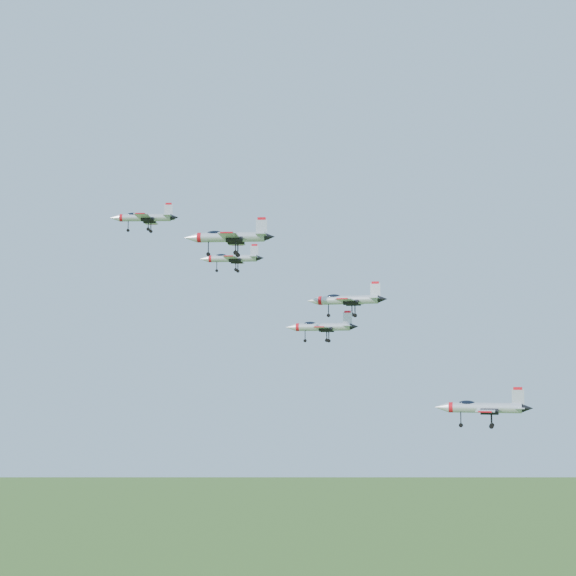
# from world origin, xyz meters

# --- Properties ---
(jet_lead) EXTENTS (12.94, 10.86, 3.47)m
(jet_lead) POSITION_xyz_m (-24.64, 13.35, 161.01)
(jet_lead) COLOR silver
(jet_left_high) EXTENTS (10.71, 8.89, 2.86)m
(jet_left_high) POSITION_xyz_m (-3.45, -0.39, 150.79)
(jet_left_high) COLOR silver
(jet_right_high) EXTENTS (12.58, 10.51, 3.36)m
(jet_right_high) POSITION_xyz_m (2.28, -20.67, 150.76)
(jet_right_high) COLOR silver
(jet_left_low) EXTENTS (14.03, 11.60, 3.75)m
(jet_left_low) POSITION_xyz_m (13.74, 10.35, 144.63)
(jet_left_low) COLOR silver
(jet_right_low) EXTENTS (10.96, 9.00, 2.94)m
(jet_right_low) POSITION_xyz_m (12.65, -7.46, 139.10)
(jet_right_low) COLOR silver
(jet_trail) EXTENTS (13.76, 11.36, 3.68)m
(jet_trail) POSITION_xyz_m (35.57, -5.68, 127.42)
(jet_trail) COLOR silver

